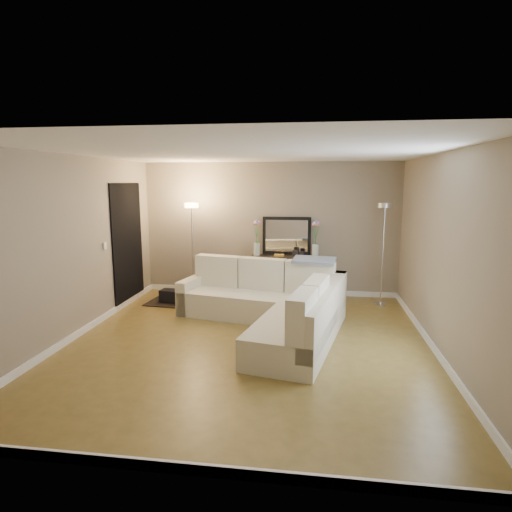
# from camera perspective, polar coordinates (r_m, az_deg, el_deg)

# --- Properties ---
(floor) EXTENTS (5.00, 5.50, 0.01)m
(floor) POSITION_cam_1_polar(r_m,az_deg,el_deg) (6.09, -1.06, -11.61)
(floor) COLOR olive
(floor) RESTS_ON ground
(ceiling) EXTENTS (5.00, 5.50, 0.01)m
(ceiling) POSITION_cam_1_polar(r_m,az_deg,el_deg) (5.67, -1.15, 13.72)
(ceiling) COLOR white
(ceiling) RESTS_ON ground
(wall_back) EXTENTS (5.00, 0.02, 2.60)m
(wall_back) POSITION_cam_1_polar(r_m,az_deg,el_deg) (8.45, 1.84, 3.61)
(wall_back) COLOR gray
(wall_back) RESTS_ON ground
(wall_front) EXTENTS (5.00, 0.02, 2.60)m
(wall_front) POSITION_cam_1_polar(r_m,az_deg,el_deg) (3.11, -9.17, -7.59)
(wall_front) COLOR gray
(wall_front) RESTS_ON ground
(wall_left) EXTENTS (0.02, 5.50, 2.60)m
(wall_left) POSITION_cam_1_polar(r_m,az_deg,el_deg) (6.61, -23.14, 1.04)
(wall_left) COLOR gray
(wall_left) RESTS_ON ground
(wall_right) EXTENTS (0.02, 5.50, 2.60)m
(wall_right) POSITION_cam_1_polar(r_m,az_deg,el_deg) (5.89, 23.77, 0.01)
(wall_right) COLOR gray
(wall_right) RESTS_ON ground
(baseboard_back) EXTENTS (5.00, 0.03, 0.10)m
(baseboard_back) POSITION_cam_1_polar(r_m,az_deg,el_deg) (8.65, 1.78, -4.67)
(baseboard_back) COLOR white
(baseboard_back) RESTS_ON ground
(baseboard_front) EXTENTS (5.00, 0.03, 0.10)m
(baseboard_front) POSITION_cam_1_polar(r_m,az_deg,el_deg) (3.70, -8.46, -26.27)
(baseboard_front) COLOR white
(baseboard_front) RESTS_ON ground
(baseboard_left) EXTENTS (0.03, 5.50, 0.10)m
(baseboard_left) POSITION_cam_1_polar(r_m,az_deg,el_deg) (6.88, -22.24, -9.29)
(baseboard_left) COLOR white
(baseboard_left) RESTS_ON ground
(baseboard_right) EXTENTS (0.03, 5.50, 0.10)m
(baseboard_right) POSITION_cam_1_polar(r_m,az_deg,el_deg) (6.21, 22.72, -11.43)
(baseboard_right) COLOR white
(baseboard_right) RESTS_ON ground
(doorway) EXTENTS (0.02, 1.20, 2.20)m
(doorway) POSITION_cam_1_polar(r_m,az_deg,el_deg) (8.11, -16.71, 1.50)
(doorway) COLOR black
(doorway) RESTS_ON ground
(switch_plate) EXTENTS (0.02, 0.08, 0.12)m
(switch_plate) POSITION_cam_1_polar(r_m,az_deg,el_deg) (7.34, -19.49, 1.30)
(switch_plate) COLOR white
(switch_plate) RESTS_ON ground
(sectional_sofa) EXTENTS (2.81, 3.06, 0.95)m
(sectional_sofa) POSITION_cam_1_polar(r_m,az_deg,el_deg) (6.64, 2.38, -6.52)
(sectional_sofa) COLOR beige
(sectional_sofa) RESTS_ON floor
(throw_blanket) EXTENTS (0.73, 0.49, 0.09)m
(throw_blanket) POSITION_cam_1_polar(r_m,az_deg,el_deg) (7.01, 7.74, -0.57)
(throw_blanket) COLOR slate
(throw_blanket) RESTS_ON sectional_sofa
(console_table) EXTENTS (1.33, 0.38, 0.82)m
(console_table) POSITION_cam_1_polar(r_m,az_deg,el_deg) (8.29, 3.38, -2.41)
(console_table) COLOR black
(console_table) RESTS_ON floor
(leaning_mirror) EXTENTS (0.94, 0.06, 0.73)m
(leaning_mirror) POSITION_cam_1_polar(r_m,az_deg,el_deg) (8.33, 4.11, 2.72)
(leaning_mirror) COLOR black
(leaning_mirror) RESTS_ON console_table
(table_decor) EXTENTS (0.56, 0.13, 0.13)m
(table_decor) POSITION_cam_1_polar(r_m,az_deg,el_deg) (8.18, 3.93, 0.15)
(table_decor) COLOR gold
(table_decor) RESTS_ON console_table
(flower_vase_left) EXTENTS (0.15, 0.12, 0.70)m
(flower_vase_left) POSITION_cam_1_polar(r_m,az_deg,el_deg) (8.24, 0.11, 2.10)
(flower_vase_left) COLOR silver
(flower_vase_left) RESTS_ON console_table
(flower_vase_right) EXTENTS (0.15, 0.12, 0.70)m
(flower_vase_right) POSITION_cam_1_polar(r_m,az_deg,el_deg) (8.15, 7.94, 1.91)
(flower_vase_right) COLOR silver
(flower_vase_right) RESTS_ON console_table
(floor_lamp_lit) EXTENTS (0.28, 0.28, 1.82)m
(floor_lamp_lit) POSITION_cam_1_polar(r_m,az_deg,el_deg) (8.22, -8.51, 3.23)
(floor_lamp_lit) COLOR silver
(floor_lamp_lit) RESTS_ON floor
(floor_lamp_unlit) EXTENTS (0.29, 0.29, 1.86)m
(floor_lamp_unlit) POSITION_cam_1_polar(r_m,az_deg,el_deg) (7.94, 16.68, 2.87)
(floor_lamp_unlit) COLOR silver
(floor_lamp_unlit) RESTS_ON floor
(charcoal_rug) EXTENTS (1.27, 1.00, 0.02)m
(charcoal_rug) POSITION_cam_1_polar(r_m,az_deg,el_deg) (8.19, -9.83, -5.96)
(charcoal_rug) COLOR black
(charcoal_rug) RESTS_ON floor
(black_bag) EXTENTS (0.36, 0.27, 0.22)m
(black_bag) POSITION_cam_1_polar(r_m,az_deg,el_deg) (8.15, -11.41, -5.17)
(black_bag) COLOR black
(black_bag) RESTS_ON charcoal_rug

